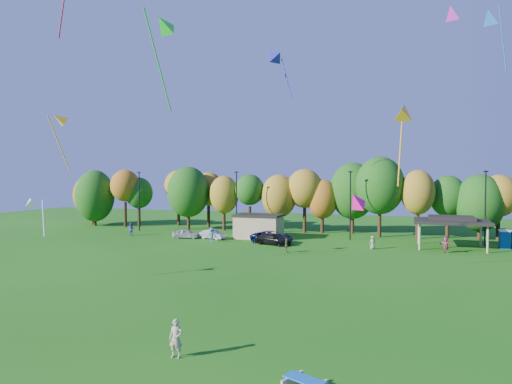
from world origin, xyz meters
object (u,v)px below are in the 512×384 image
(kite_flyer, at_px, (176,338))
(car_b, at_px, (213,234))
(car_c, at_px, (272,237))
(car_a, at_px, (186,234))
(car_d, at_px, (273,239))

(kite_flyer, bearing_deg, car_b, 107.77)
(car_b, bearing_deg, car_c, -81.52)
(kite_flyer, height_order, car_a, kite_flyer)
(car_b, xyz_separation_m, car_d, (9.04, -2.20, 0.06))
(car_b, xyz_separation_m, car_c, (8.52, -0.92, 0.13))
(kite_flyer, bearing_deg, car_c, 95.85)
(car_c, xyz_separation_m, car_d, (0.52, -1.28, -0.06))
(kite_flyer, height_order, car_b, kite_flyer)
(kite_flyer, bearing_deg, car_d, 95.36)
(kite_flyer, relative_size, car_c, 0.33)
(car_a, xyz_separation_m, car_d, (12.82, -1.82, 0.05))
(kite_flyer, relative_size, car_a, 0.48)
(car_c, bearing_deg, car_a, 99.10)
(car_d, bearing_deg, kite_flyer, -152.37)
(car_b, distance_m, car_c, 8.57)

